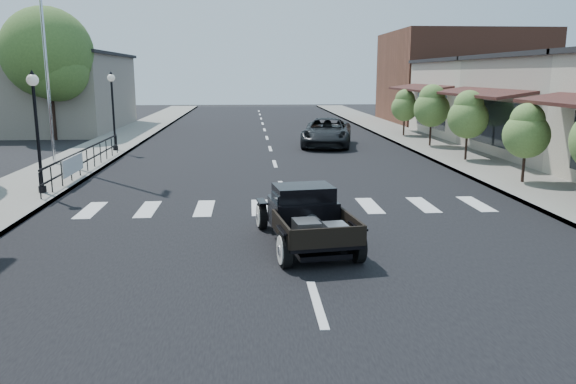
{
  "coord_description": "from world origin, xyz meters",
  "views": [
    {
      "loc": [
        -1.11,
        -11.77,
        3.8
      ],
      "look_at": [
        -0.17,
        1.48,
        1.0
      ],
      "focal_mm": 35.0,
      "sensor_mm": 36.0,
      "label": 1
    }
  ],
  "objects": [
    {
      "name": "small_tree_b",
      "position": [
        8.3,
        6.63,
        1.45
      ],
      "size": [
        1.56,
        1.56,
        2.6
      ],
      "primitive_type": null,
      "color": "#557937",
      "rests_on": "sidewalk_right"
    },
    {
      "name": "small_tree_c",
      "position": [
        8.3,
        11.81,
        1.58
      ],
      "size": [
        1.72,
        1.72,
        2.87
      ],
      "primitive_type": null,
      "color": "#557937",
      "rests_on": "sidewalk_right"
    },
    {
      "name": "road_markings",
      "position": [
        0.0,
        10.0,
        0.0
      ],
      "size": [
        12.0,
        60.0,
        0.06
      ],
      "primitive_type": null,
      "color": "silver",
      "rests_on": "ground"
    },
    {
      "name": "far_building_right",
      "position": [
        15.5,
        32.0,
        3.5
      ],
      "size": [
        11.0,
        10.0,
        7.0
      ],
      "primitive_type": "cube",
      "color": "brown",
      "rests_on": "ground"
    },
    {
      "name": "low_building_left",
      "position": [
        -15.0,
        28.0,
        2.5
      ],
      "size": [
        10.0,
        12.0,
        5.0
      ],
      "primitive_type": "cube",
      "color": "gray",
      "rests_on": "ground"
    },
    {
      "name": "storefront_far",
      "position": [
        15.0,
        22.0,
        2.25
      ],
      "size": [
        10.0,
        9.0,
        4.5
      ],
      "primitive_type": "cube",
      "color": "#BFB4A1",
      "rests_on": "ground"
    },
    {
      "name": "sidewalk_right",
      "position": [
        8.5,
        15.0,
        0.07
      ],
      "size": [
        3.0,
        80.0,
        0.15
      ],
      "primitive_type": "cube",
      "color": "gray",
      "rests_on": "ground"
    },
    {
      "name": "hotrod_pickup",
      "position": [
        0.13,
        0.35,
        0.69
      ],
      "size": [
        2.41,
        4.2,
        1.38
      ],
      "primitive_type": null,
      "rotation": [
        0.0,
        0.0,
        0.14
      ],
      "color": "black",
      "rests_on": "ground"
    },
    {
      "name": "big_tree_far",
      "position": [
        -12.5,
        22.0,
        3.78
      ],
      "size": [
        5.14,
        5.14,
        7.56
      ],
      "primitive_type": null,
      "color": "#43642A",
      "rests_on": "ground"
    },
    {
      "name": "lamp_post_b",
      "position": [
        -7.6,
        6.0,
        2.03
      ],
      "size": [
        0.36,
        0.36,
        3.77
      ],
      "primitive_type": null,
      "color": "black",
      "rests_on": "sidewalk_left"
    },
    {
      "name": "second_car",
      "position": [
        3.06,
        17.85,
        0.74
      ],
      "size": [
        3.44,
        5.7,
        1.48
      ],
      "primitive_type": "imported",
      "rotation": [
        0.0,
        0.0,
        -0.19
      ],
      "color": "black",
      "rests_on": "ground"
    },
    {
      "name": "sidewalk_left",
      "position": [
        -8.5,
        15.0,
        0.07
      ],
      "size": [
        3.0,
        80.0,
        0.15
      ],
      "primitive_type": "cube",
      "color": "gray",
      "rests_on": "ground"
    },
    {
      "name": "small_tree_e",
      "position": [
        8.3,
        21.72,
        1.48
      ],
      "size": [
        1.59,
        1.59,
        2.65
      ],
      "primitive_type": null,
      "color": "#557937",
      "rests_on": "sidewalk_right"
    },
    {
      "name": "road",
      "position": [
        0.0,
        15.0,
        0.01
      ],
      "size": [
        14.0,
        80.0,
        0.02
      ],
      "primitive_type": "cube",
      "color": "black",
      "rests_on": "ground"
    },
    {
      "name": "banner",
      "position": [
        -7.22,
        8.0,
        0.45
      ],
      "size": [
        0.04,
        2.2,
        0.6
      ],
      "primitive_type": null,
      "color": "silver",
      "rests_on": "sidewalk_left"
    },
    {
      "name": "railing",
      "position": [
        -7.3,
        10.0,
        0.65
      ],
      "size": [
        0.08,
        10.0,
        1.0
      ],
      "primitive_type": null,
      "color": "black",
      "rests_on": "sidewalk_left"
    },
    {
      "name": "small_tree_d",
      "position": [
        8.3,
        16.69,
        1.66
      ],
      "size": [
        1.82,
        1.82,
        3.03
      ],
      "primitive_type": null,
      "color": "#557937",
      "rests_on": "sidewalk_right"
    },
    {
      "name": "ground",
      "position": [
        0.0,
        0.0,
        0.0
      ],
      "size": [
        120.0,
        120.0,
        0.0
      ],
      "primitive_type": "plane",
      "color": "black",
      "rests_on": "ground"
    },
    {
      "name": "lamp_post_c",
      "position": [
        -7.6,
        16.0,
        2.03
      ],
      "size": [
        0.36,
        0.36,
        3.77
      ],
      "primitive_type": null,
      "color": "black",
      "rests_on": "sidewalk_left"
    }
  ]
}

